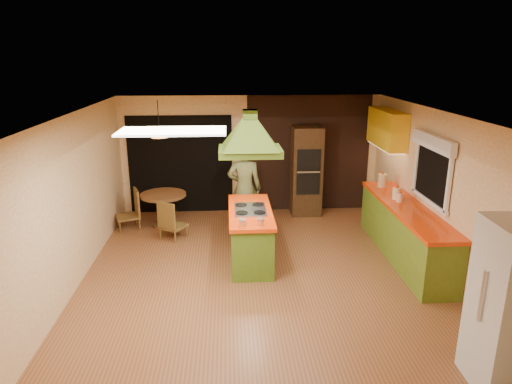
{
  "coord_description": "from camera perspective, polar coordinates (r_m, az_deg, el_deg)",
  "views": [
    {
      "loc": [
        -0.48,
        -6.34,
        3.31
      ],
      "look_at": [
        -0.04,
        0.79,
        1.15
      ],
      "focal_mm": 32.0,
      "sensor_mm": 36.0,
      "label": 1
    }
  ],
  "objects": [
    {
      "name": "ground",
      "position": [
        7.17,
        0.69,
        -10.67
      ],
      "size": [
        6.5,
        6.5,
        0.0
      ],
      "primitive_type": "plane",
      "color": "brown",
      "rests_on": "ground"
    },
    {
      "name": "room_walls",
      "position": [
        6.69,
        0.73,
        -1.13
      ],
      "size": [
        5.5,
        6.5,
        6.5
      ],
      "color": "beige",
      "rests_on": "ground"
    },
    {
      "name": "ceiling_plane",
      "position": [
        6.41,
        0.77,
        9.56
      ],
      "size": [
        6.5,
        6.5,
        0.0
      ],
      "primitive_type": "plane",
      "rotation": [
        3.14,
        0.0,
        0.0
      ],
      "color": "silver",
      "rests_on": "room_walls"
    },
    {
      "name": "brick_panel",
      "position": [
        9.94,
        6.56,
        4.76
      ],
      "size": [
        2.64,
        0.03,
        2.5
      ],
      "primitive_type": "cube",
      "color": "#381E14",
      "rests_on": "ground"
    },
    {
      "name": "nook_opening",
      "position": [
        9.89,
        -9.4,
        3.39
      ],
      "size": [
        2.2,
        0.03,
        2.1
      ],
      "primitive_type": "cube",
      "color": "black",
      "rests_on": "ground"
    },
    {
      "name": "right_counter",
      "position": [
        8.06,
        18.09,
        -4.76
      ],
      "size": [
        0.62,
        3.05,
        0.92
      ],
      "color": "olive",
      "rests_on": "ground"
    },
    {
      "name": "upper_cabinets",
      "position": [
        9.17,
        16.05,
        7.65
      ],
      "size": [
        0.34,
        1.4,
        0.7
      ],
      "primitive_type": "cube",
      "color": "yellow",
      "rests_on": "room_walls"
    },
    {
      "name": "window_right",
      "position": [
        7.61,
        21.25,
        4.0
      ],
      "size": [
        0.12,
        1.35,
        1.06
      ],
      "color": "black",
      "rests_on": "room_walls"
    },
    {
      "name": "fluor_panel",
      "position": [
        5.25,
        -10.4,
        7.48
      ],
      "size": [
        1.2,
        0.6,
        0.03
      ],
      "primitive_type": "cube",
      "color": "white",
      "rests_on": "ceiling_plane"
    },
    {
      "name": "kitchen_island",
      "position": [
        7.6,
        -0.71,
        -5.33
      ],
      "size": [
        0.7,
        1.74,
        0.89
      ],
      "rotation": [
        0.0,
        0.0,
        -0.0
      ],
      "color": "#567C1F",
      "rests_on": "ground"
    },
    {
      "name": "range_hood",
      "position": [
        7.12,
        -0.76,
        8.27
      ],
      "size": [
        0.99,
        0.71,
        0.79
      ],
      "rotation": [
        0.0,
        0.0,
        0.0
      ],
      "color": "#4E6D1B",
      "rests_on": "ceiling_plane"
    },
    {
      "name": "man",
      "position": [
        8.61,
        -1.46,
        0.43
      ],
      "size": [
        0.68,
        0.47,
        1.76
      ],
      "primitive_type": "imported",
      "rotation": [
        0.0,
        0.0,
        3.06
      ],
      "color": "#4D502A",
      "rests_on": "ground"
    },
    {
      "name": "wall_oven",
      "position": [
        9.73,
        6.28,
        2.64
      ],
      "size": [
        0.63,
        0.61,
        1.88
      ],
      "rotation": [
        0.0,
        0.0,
        0.01
      ],
      "color": "#432B15",
      "rests_on": "ground"
    },
    {
      "name": "dining_table",
      "position": [
        9.23,
        -11.46,
        -1.43
      ],
      "size": [
        0.9,
        0.9,
        0.68
      ],
      "rotation": [
        0.0,
        0.0,
        0.1
      ],
      "color": "brown",
      "rests_on": "ground"
    },
    {
      "name": "chair_left",
      "position": [
        9.29,
        -15.8,
        -2.13
      ],
      "size": [
        0.56,
        0.56,
        0.79
      ],
      "primitive_type": null,
      "rotation": [
        0.0,
        0.0,
        -1.21
      ],
      "color": "brown",
      "rests_on": "ground"
    },
    {
      "name": "chair_near",
      "position": [
        8.62,
        -10.34,
        -3.38
      ],
      "size": [
        0.57,
        0.57,
        0.75
      ],
      "primitive_type": null,
      "rotation": [
        0.0,
        0.0,
        2.58
      ],
      "color": "brown",
      "rests_on": "ground"
    },
    {
      "name": "pendant_lamp",
      "position": [
        8.89,
        -12.0,
        7.34
      ],
      "size": [
        0.38,
        0.38,
        0.2
      ],
      "primitive_type": "cone",
      "rotation": [
        0.0,
        0.0,
        0.24
      ],
      "color": "#FF9E3F",
      "rests_on": "ceiling_plane"
    },
    {
      "name": "canister_large",
      "position": [
        8.88,
        15.51,
        1.4
      ],
      "size": [
        0.18,
        0.18,
        0.25
      ],
      "primitive_type": "cylinder",
      "rotation": [
        0.0,
        0.0,
        -0.08
      ],
      "color": "beige",
      "rests_on": "right_counter"
    },
    {
      "name": "canister_medium",
      "position": [
        8.19,
        17.18,
        -0.18
      ],
      "size": [
        0.17,
        0.17,
        0.2
      ],
      "primitive_type": "cylinder",
      "rotation": [
        0.0,
        0.0,
        0.24
      ],
      "color": "#FFF0CD",
      "rests_on": "right_counter"
    },
    {
      "name": "canister_small",
      "position": [
        8.07,
        17.53,
        -0.66
      ],
      "size": [
        0.15,
        0.15,
        0.15
      ],
      "primitive_type": "cylinder",
      "rotation": [
        0.0,
        0.0,
        -0.39
      ],
      "color": "#FFEACD",
      "rests_on": "right_counter"
    }
  ]
}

